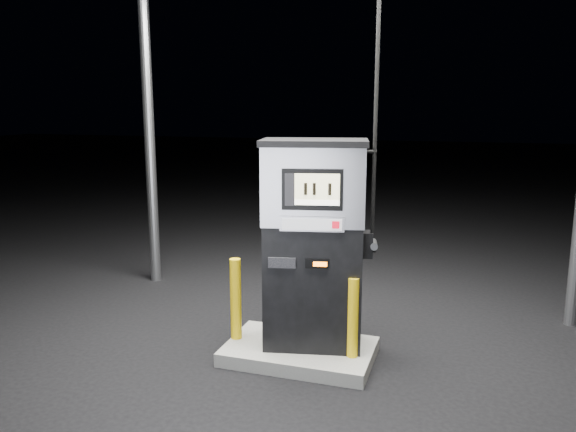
% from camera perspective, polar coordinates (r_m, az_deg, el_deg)
% --- Properties ---
extents(ground, '(80.00, 80.00, 0.00)m').
position_cam_1_polar(ground, '(6.38, 1.19, -14.21)').
color(ground, black).
rests_on(ground, ground).
extents(pump_island, '(1.60, 1.00, 0.15)m').
position_cam_1_polar(pump_island, '(6.35, 1.19, -13.60)').
color(pump_island, slate).
rests_on(pump_island, ground).
extents(fuel_dispenser, '(1.29, 0.88, 4.65)m').
position_cam_1_polar(fuel_dispenser, '(6.00, 2.66, -2.67)').
color(fuel_dispenser, black).
rests_on(fuel_dispenser, pump_island).
extents(bollard_left, '(0.13, 0.13, 0.92)m').
position_cam_1_polar(bollard_left, '(6.36, -5.33, -8.39)').
color(bollard_left, yellow).
rests_on(bollard_left, pump_island).
extents(bollard_right, '(0.13, 0.13, 0.86)m').
position_cam_1_polar(bollard_right, '(5.94, 6.61, -10.22)').
color(bollard_right, yellow).
rests_on(bollard_right, pump_island).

